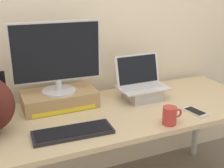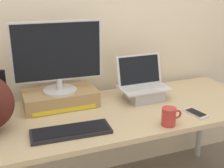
{
  "view_description": "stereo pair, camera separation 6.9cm",
  "coord_description": "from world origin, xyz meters",
  "px_view_note": "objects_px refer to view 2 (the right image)",
  "views": [
    {
      "loc": [
        -0.67,
        -1.54,
        1.5
      ],
      "look_at": [
        0.0,
        0.0,
        0.9
      ],
      "focal_mm": 47.58,
      "sensor_mm": 36.0,
      "label": 1
    },
    {
      "loc": [
        -0.6,
        -1.57,
        1.5
      ],
      "look_at": [
        0.0,
        0.0,
        0.9
      ],
      "focal_mm": 47.58,
      "sensor_mm": 36.0,
      "label": 2
    }
  ],
  "objects_px": {
    "desktop_monitor": "(58,56)",
    "external_keyboard": "(71,131)",
    "open_laptop": "(143,90)",
    "cell_phone": "(196,113)",
    "coffee_mug": "(169,117)",
    "toner_box_yellow": "(60,98)"
  },
  "relations": [
    {
      "from": "coffee_mug",
      "to": "desktop_monitor",
      "type": "bearing_deg",
      "value": 136.15
    },
    {
      "from": "open_laptop",
      "to": "desktop_monitor",
      "type": "bearing_deg",
      "value": 170.66
    },
    {
      "from": "desktop_monitor",
      "to": "coffee_mug",
      "type": "distance_m",
      "value": 0.76
    },
    {
      "from": "cell_phone",
      "to": "external_keyboard",
      "type": "bearing_deg",
      "value": 165.96
    },
    {
      "from": "open_laptop",
      "to": "cell_phone",
      "type": "height_order",
      "value": "open_laptop"
    },
    {
      "from": "external_keyboard",
      "to": "cell_phone",
      "type": "xyz_separation_m",
      "value": [
        0.77,
        -0.04,
        -0.01
      ]
    },
    {
      "from": "toner_box_yellow",
      "to": "coffee_mug",
      "type": "height_order",
      "value": "coffee_mug"
    },
    {
      "from": "open_laptop",
      "to": "external_keyboard",
      "type": "xyz_separation_m",
      "value": [
        -0.58,
        -0.3,
        -0.05
      ]
    },
    {
      "from": "coffee_mug",
      "to": "cell_phone",
      "type": "xyz_separation_m",
      "value": [
        0.23,
        0.07,
        -0.05
      ]
    },
    {
      "from": "desktop_monitor",
      "to": "external_keyboard",
      "type": "height_order",
      "value": "desktop_monitor"
    },
    {
      "from": "toner_box_yellow",
      "to": "desktop_monitor",
      "type": "height_order",
      "value": "desktop_monitor"
    },
    {
      "from": "toner_box_yellow",
      "to": "open_laptop",
      "type": "distance_m",
      "value": 0.56
    },
    {
      "from": "external_keyboard",
      "to": "cell_phone",
      "type": "bearing_deg",
      "value": -0.01
    },
    {
      "from": "open_laptop",
      "to": "external_keyboard",
      "type": "distance_m",
      "value": 0.65
    },
    {
      "from": "toner_box_yellow",
      "to": "cell_phone",
      "type": "relative_size",
      "value": 2.83
    },
    {
      "from": "toner_box_yellow",
      "to": "external_keyboard",
      "type": "relative_size",
      "value": 1.07
    },
    {
      "from": "toner_box_yellow",
      "to": "external_keyboard",
      "type": "distance_m",
      "value": 0.39
    },
    {
      "from": "desktop_monitor",
      "to": "coffee_mug",
      "type": "relative_size",
      "value": 4.51
    },
    {
      "from": "desktop_monitor",
      "to": "open_laptop",
      "type": "relative_size",
      "value": 1.68
    },
    {
      "from": "toner_box_yellow",
      "to": "cell_phone",
      "type": "xyz_separation_m",
      "value": [
        0.74,
        -0.43,
        -0.04
      ]
    },
    {
      "from": "external_keyboard",
      "to": "cell_phone",
      "type": "height_order",
      "value": "external_keyboard"
    },
    {
      "from": "coffee_mug",
      "to": "cell_phone",
      "type": "distance_m",
      "value": 0.24
    }
  ]
}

